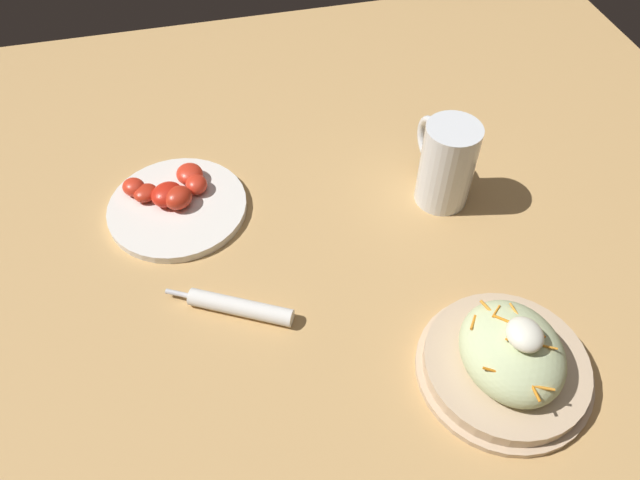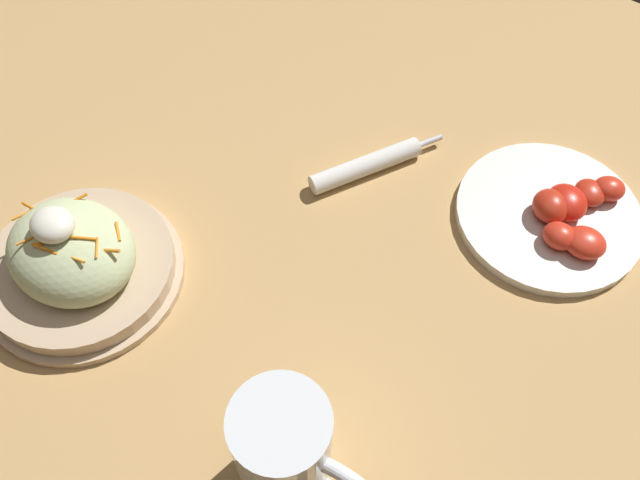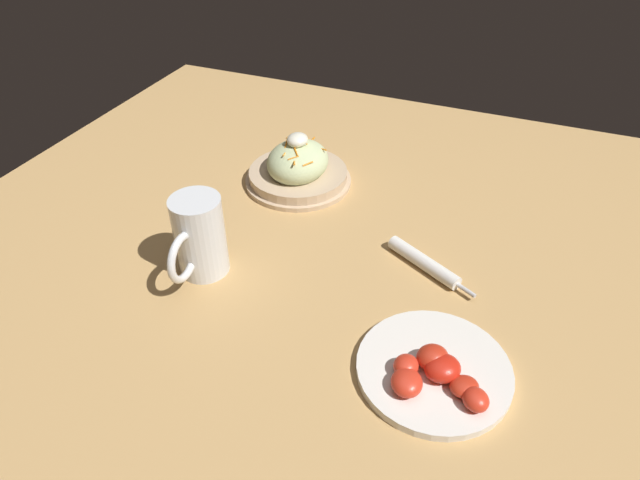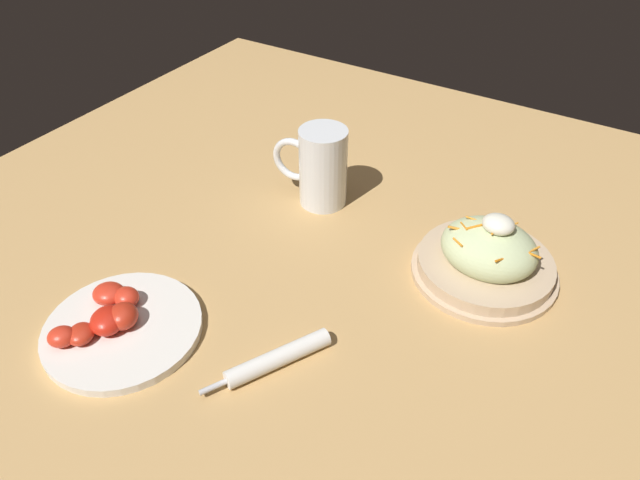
# 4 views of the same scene
# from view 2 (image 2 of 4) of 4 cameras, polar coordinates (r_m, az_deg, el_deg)

# --- Properties ---
(ground_plane) EXTENTS (1.43, 1.43, 0.00)m
(ground_plane) POSITION_cam_2_polar(r_m,az_deg,el_deg) (0.72, -0.81, -5.68)
(ground_plane) COLOR tan
(salad_plate) EXTENTS (0.22, 0.22, 0.11)m
(salad_plate) POSITION_cam_2_polar(r_m,az_deg,el_deg) (0.75, -20.33, -1.61)
(salad_plate) COLOR #D1B28E
(salad_plate) RESTS_ON ground_plane
(beer_mug) EXTENTS (0.14, 0.08, 0.14)m
(beer_mug) POSITION_cam_2_polar(r_m,az_deg,el_deg) (0.59, -2.89, -17.97)
(beer_mug) COLOR white
(beer_mug) RESTS_ON ground_plane
(napkin_roll) EXTENTS (0.10, 0.17, 0.02)m
(napkin_roll) POSITION_cam_2_polar(r_m,az_deg,el_deg) (0.82, 4.07, 6.48)
(napkin_roll) COLOR white
(napkin_roll) RESTS_ON ground_plane
(tomato_plate) EXTENTS (0.22, 0.22, 0.04)m
(tomato_plate) POSITION_cam_2_polar(r_m,az_deg,el_deg) (0.82, 19.71, 2.11)
(tomato_plate) COLOR white
(tomato_plate) RESTS_ON ground_plane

